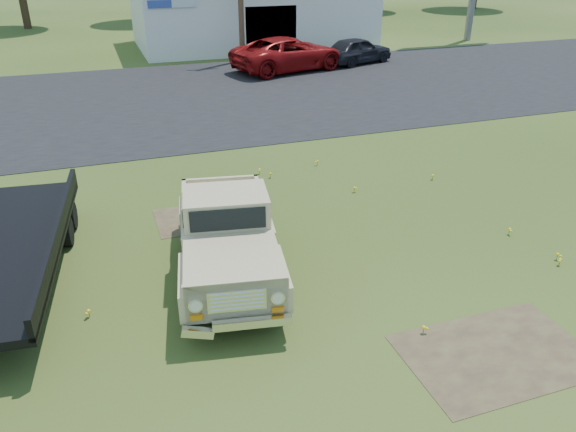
{
  "coord_description": "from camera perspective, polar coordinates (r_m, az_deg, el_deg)",
  "views": [
    {
      "loc": [
        -4.05,
        -8.64,
        6.04
      ],
      "look_at": [
        -0.68,
        1.0,
        0.99
      ],
      "focal_mm": 35.0,
      "sensor_mm": 36.0,
      "label": 1
    }
  ],
  "objects": [
    {
      "name": "dark_sedan",
      "position": [
        31.51,
        7.06,
        16.35
      ],
      "size": [
        4.37,
        2.85,
        1.38
      ],
      "primitive_type": "imported",
      "rotation": [
        0.0,
        0.0,
        1.9
      ],
      "color": "black",
      "rests_on": "ground"
    },
    {
      "name": "dirt_patch_a",
      "position": [
        9.95,
        20.41,
        -13.02
      ],
      "size": [
        3.0,
        2.0,
        0.01
      ],
      "primitive_type": "cube",
      "color": "#493726",
      "rests_on": "ground"
    },
    {
      "name": "ground",
      "position": [
        11.29,
        4.98,
        -6.13
      ],
      "size": [
        140.0,
        140.0,
        0.0
      ],
      "primitive_type": "plane",
      "color": "#2D4115",
      "rests_on": "ground"
    },
    {
      "name": "dirt_patch_b",
      "position": [
        13.71,
        -8.67,
        -0.14
      ],
      "size": [
        2.2,
        1.6,
        0.01
      ],
      "primitive_type": "cube",
      "color": "#493726",
      "rests_on": "ground"
    },
    {
      "name": "commercial_building",
      "position": [
        37.23,
        -3.71,
        20.18
      ],
      "size": [
        14.2,
        8.2,
        4.15
      ],
      "color": "silver",
      "rests_on": "ground"
    },
    {
      "name": "asphalt_lot",
      "position": [
        24.73,
        -9.44,
        11.83
      ],
      "size": [
        90.0,
        14.0,
        0.02
      ],
      "primitive_type": "cube",
      "color": "black",
      "rests_on": "ground"
    },
    {
      "name": "red_pickup",
      "position": [
        29.51,
        0.11,
        16.13
      ],
      "size": [
        6.43,
        4.12,
        1.65
      ],
      "primitive_type": "imported",
      "rotation": [
        0.0,
        0.0,
        1.82
      ],
      "color": "maroon",
      "rests_on": "ground"
    },
    {
      "name": "vintage_pickup_truck",
      "position": [
        10.98,
        -6.19,
        -1.83
      ],
      "size": [
        2.71,
        5.14,
        1.77
      ],
      "primitive_type": null,
      "rotation": [
        0.0,
        0.0,
        -0.17
      ],
      "color": "tan",
      "rests_on": "ground"
    }
  ]
}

